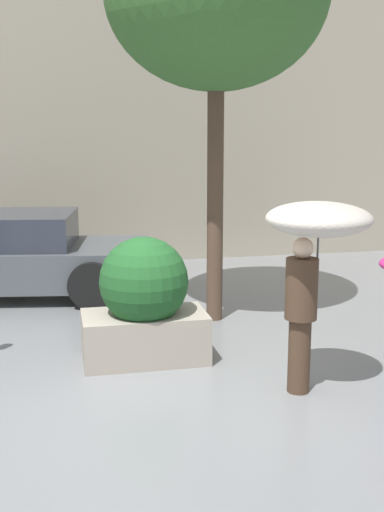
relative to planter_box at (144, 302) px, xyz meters
The scene contains 5 objects.
ground_plane 1.17m from the planter_box, 98.58° to the right, with size 40.00×40.00×0.00m, color slate.
building_facade 6.03m from the planter_box, 91.45° to the left, with size 18.00×0.30×6.00m.
planter_box is the anchor object (origin of this frame).
person_adult 2.11m from the planter_box, 39.49° to the right, with size 1.02×1.02×1.92m.
parked_car_near 3.71m from the planter_box, 116.18° to the left, with size 4.52×2.48×1.30m.
Camera 1 is at (-0.79, -5.98, 2.63)m, focal length 45.00 mm.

